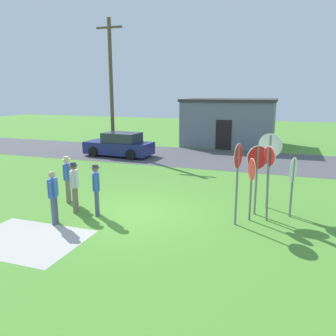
{
  "coord_description": "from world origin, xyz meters",
  "views": [
    {
      "loc": [
        4.68,
        -9.87,
        4.05
      ],
      "look_at": [
        0.72,
        1.59,
        1.3
      ],
      "focal_mm": 36.15,
      "sensor_mm": 36.0,
      "label": 1
    }
  ],
  "objects_px": {
    "person_in_teal": "(74,184)",
    "stop_sign_leaning_left": "(238,170)",
    "stop_sign_center_cluster": "(268,172)",
    "person_in_blue": "(96,187)",
    "stop_sign_far_back": "(270,157)",
    "stop_sign_nearest": "(293,176)",
    "person_near_signs": "(67,176)",
    "stop_sign_rear_left": "(257,167)",
    "stop_sign_rear_right": "(251,179)",
    "utility_pole": "(111,84)",
    "parked_car_on_street": "(120,145)",
    "person_on_left": "(53,195)"
  },
  "relations": [
    {
      "from": "utility_pole",
      "to": "stop_sign_leaning_left",
      "type": "relative_size",
      "value": 3.37
    },
    {
      "from": "stop_sign_leaning_left",
      "to": "stop_sign_rear_right",
      "type": "distance_m",
      "value": 0.74
    },
    {
      "from": "person_near_signs",
      "to": "person_on_left",
      "type": "distance_m",
      "value": 2.14
    },
    {
      "from": "person_in_blue",
      "to": "stop_sign_rear_right",
      "type": "bearing_deg",
      "value": 13.96
    },
    {
      "from": "stop_sign_rear_right",
      "to": "person_on_left",
      "type": "bearing_deg",
      "value": -158.19
    },
    {
      "from": "stop_sign_nearest",
      "to": "person_in_blue",
      "type": "xyz_separation_m",
      "value": [
        -6.09,
        -1.97,
        -0.38
      ]
    },
    {
      "from": "utility_pole",
      "to": "stop_sign_rear_left",
      "type": "bearing_deg",
      "value": -42.12
    },
    {
      "from": "stop_sign_nearest",
      "to": "stop_sign_far_back",
      "type": "bearing_deg",
      "value": 138.41
    },
    {
      "from": "person_in_teal",
      "to": "utility_pole",
      "type": "bearing_deg",
      "value": 111.84
    },
    {
      "from": "parked_car_on_street",
      "to": "stop_sign_leaning_left",
      "type": "height_order",
      "value": "stop_sign_leaning_left"
    },
    {
      "from": "stop_sign_center_cluster",
      "to": "person_in_teal",
      "type": "xyz_separation_m",
      "value": [
        -6.23,
        -1.28,
        -0.64
      ]
    },
    {
      "from": "stop_sign_nearest",
      "to": "person_near_signs",
      "type": "bearing_deg",
      "value": -172.0
    },
    {
      "from": "stop_sign_far_back",
      "to": "person_near_signs",
      "type": "bearing_deg",
      "value": -165.7
    },
    {
      "from": "parked_car_on_street",
      "to": "person_near_signs",
      "type": "xyz_separation_m",
      "value": [
        2.44,
        -8.96,
        0.3
      ]
    },
    {
      "from": "person_in_teal",
      "to": "stop_sign_leaning_left",
      "type": "bearing_deg",
      "value": 6.77
    },
    {
      "from": "parked_car_on_street",
      "to": "stop_sign_center_cluster",
      "type": "distance_m",
      "value": 12.8
    },
    {
      "from": "utility_pole",
      "to": "stop_sign_rear_right",
      "type": "bearing_deg",
      "value": -44.25
    },
    {
      "from": "stop_sign_nearest",
      "to": "stop_sign_leaning_left",
      "type": "height_order",
      "value": "stop_sign_leaning_left"
    },
    {
      "from": "person_on_left",
      "to": "person_in_blue",
      "type": "bearing_deg",
      "value": 51.37
    },
    {
      "from": "stop_sign_center_cluster",
      "to": "stop_sign_nearest",
      "type": "height_order",
      "value": "stop_sign_center_cluster"
    },
    {
      "from": "stop_sign_leaning_left",
      "to": "person_in_blue",
      "type": "height_order",
      "value": "stop_sign_leaning_left"
    },
    {
      "from": "utility_pole",
      "to": "person_near_signs",
      "type": "relative_size",
      "value": 4.96
    },
    {
      "from": "stop_sign_nearest",
      "to": "person_near_signs",
      "type": "xyz_separation_m",
      "value": [
        -7.83,
        -1.1,
        -0.38
      ]
    },
    {
      "from": "stop_sign_center_cluster",
      "to": "person_in_blue",
      "type": "distance_m",
      "value": 5.55
    },
    {
      "from": "stop_sign_far_back",
      "to": "utility_pole",
      "type": "bearing_deg",
      "value": 141.5
    },
    {
      "from": "stop_sign_far_back",
      "to": "person_in_teal",
      "type": "distance_m",
      "value": 6.76
    },
    {
      "from": "stop_sign_rear_right",
      "to": "person_in_teal",
      "type": "height_order",
      "value": "stop_sign_rear_right"
    },
    {
      "from": "stop_sign_far_back",
      "to": "stop_sign_leaning_left",
      "type": "xyz_separation_m",
      "value": [
        -0.82,
        -1.98,
        -0.08
      ]
    },
    {
      "from": "stop_sign_leaning_left",
      "to": "stop_sign_rear_right",
      "type": "bearing_deg",
      "value": 54.12
    },
    {
      "from": "utility_pole",
      "to": "person_on_left",
      "type": "distance_m",
      "value": 13.45
    },
    {
      "from": "person_in_teal",
      "to": "person_in_blue",
      "type": "bearing_deg",
      "value": -3.48
    },
    {
      "from": "person_near_signs",
      "to": "stop_sign_rear_left",
      "type": "bearing_deg",
      "value": 8.05
    },
    {
      "from": "utility_pole",
      "to": "person_in_blue",
      "type": "relative_size",
      "value": 4.96
    },
    {
      "from": "stop_sign_rear_left",
      "to": "parked_car_on_street",
      "type": "bearing_deg",
      "value": 138.76
    },
    {
      "from": "person_in_teal",
      "to": "person_in_blue",
      "type": "height_order",
      "value": "same"
    },
    {
      "from": "stop_sign_center_cluster",
      "to": "stop_sign_rear_left",
      "type": "relative_size",
      "value": 1.03
    },
    {
      "from": "stop_sign_nearest",
      "to": "person_on_left",
      "type": "height_order",
      "value": "stop_sign_nearest"
    },
    {
      "from": "stop_sign_center_cluster",
      "to": "person_in_blue",
      "type": "relative_size",
      "value": 1.4
    },
    {
      "from": "stop_sign_leaning_left",
      "to": "person_near_signs",
      "type": "xyz_separation_m",
      "value": [
        -6.22,
        0.18,
        -0.78
      ]
    },
    {
      "from": "person_near_signs",
      "to": "person_in_blue",
      "type": "distance_m",
      "value": 1.94
    },
    {
      "from": "parked_car_on_street",
      "to": "stop_sign_nearest",
      "type": "distance_m",
      "value": 12.95
    },
    {
      "from": "stop_sign_nearest",
      "to": "person_in_blue",
      "type": "distance_m",
      "value": 6.41
    },
    {
      "from": "person_in_blue",
      "to": "stop_sign_center_cluster",
      "type": "bearing_deg",
      "value": 13.97
    },
    {
      "from": "person_near_signs",
      "to": "person_in_blue",
      "type": "bearing_deg",
      "value": -26.6
    },
    {
      "from": "utility_pole",
      "to": "person_in_blue",
      "type": "bearing_deg",
      "value": -64.47
    },
    {
      "from": "stop_sign_rear_left",
      "to": "stop_sign_leaning_left",
      "type": "xyz_separation_m",
      "value": [
        -0.49,
        -1.13,
        0.14
      ]
    },
    {
      "from": "utility_pole",
      "to": "person_in_blue",
      "type": "height_order",
      "value": "utility_pole"
    },
    {
      "from": "stop_sign_rear_right",
      "to": "person_in_blue",
      "type": "bearing_deg",
      "value": -166.04
    },
    {
      "from": "stop_sign_center_cluster",
      "to": "person_in_teal",
      "type": "bearing_deg",
      "value": -168.4
    },
    {
      "from": "person_in_teal",
      "to": "stop_sign_far_back",
      "type": "bearing_deg",
      "value": 22.91
    }
  ]
}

